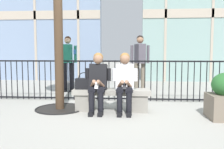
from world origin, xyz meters
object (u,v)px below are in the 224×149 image
Objects in this scene: seated_person_with_phone at (98,80)px; seated_person_companion at (125,81)px; bystander_further_back at (140,60)px; handbag_on_bench at (84,83)px; stone_bench at (112,98)px; bystander_at_railing at (68,59)px.

seated_person_with_phone is 0.55m from seated_person_companion.
seated_person_companion is at bearing -99.79° from bystander_further_back.
seated_person_with_phone is 0.34m from handbag_on_bench.
seated_person_with_phone is at bearing 180.00° from seated_person_companion.
stone_bench is at bearing 154.85° from seated_person_companion.
handbag_on_bench is at bearing 158.80° from seated_person_with_phone.
bystander_at_railing is (-0.95, 2.36, 0.43)m from handbag_on_bench.
handbag_on_bench is 0.21× the size of bystander_further_back.
seated_person_with_phone is at bearing -63.09° from bystander_at_railing.
stone_bench is at bearing -56.90° from bystander_at_railing.
bystander_at_railing and bystander_further_back have the same top height.
bystander_at_railing reaches higher than seated_person_companion.
seated_person_with_phone is at bearing -154.85° from stone_bench.
bystander_at_railing is (-1.26, 2.48, 0.35)m from seated_person_with_phone.
seated_person_companion is at bearing -25.15° from stone_bench.
bystander_at_railing is at bearing 116.91° from seated_person_with_phone.
seated_person_companion is (0.27, -0.13, 0.38)m from stone_bench.
handbag_on_bench is (-0.85, 0.12, -0.08)m from seated_person_companion.
seated_person_companion reaches higher than handbag_on_bench.
stone_bench is 0.49m from seated_person_with_phone.
stone_bench is 1.32× the size of seated_person_companion.
stone_bench is 1.32× the size of seated_person_with_phone.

